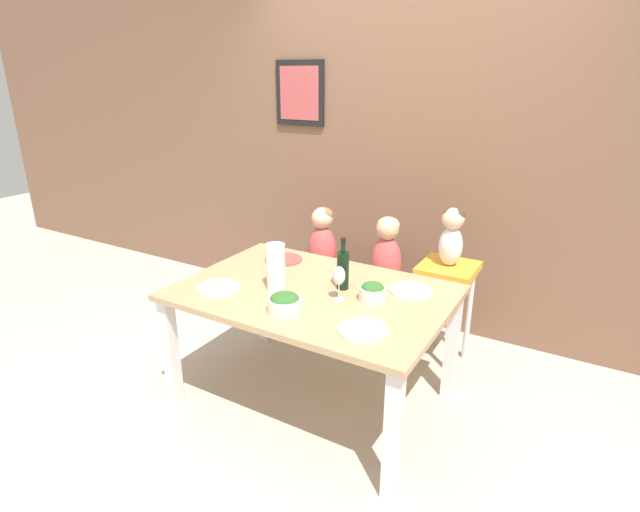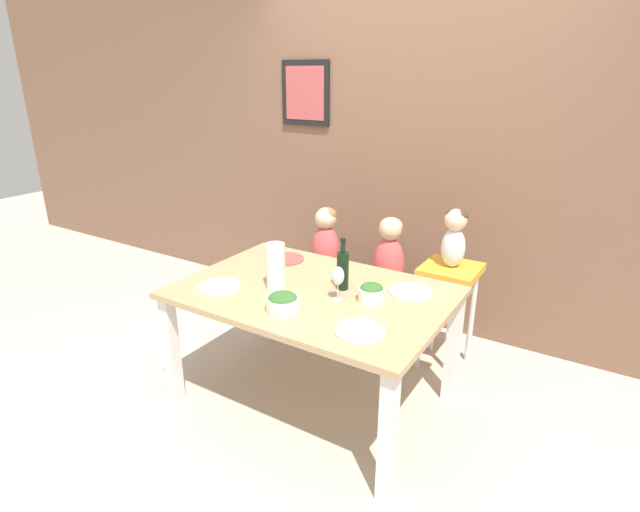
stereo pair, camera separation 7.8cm
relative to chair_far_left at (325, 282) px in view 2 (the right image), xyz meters
name	(u,v)px [view 2 (the right image)]	position (x,y,z in m)	size (l,w,h in m)	color
ground_plane	(313,399)	(0.41, -0.81, -0.40)	(14.00, 14.00, 0.00)	#BCB2A3
wall_back	(410,150)	(0.41, 0.52, 0.95)	(10.00, 0.09, 2.70)	brown
dining_table	(313,305)	(0.41, -0.81, 0.24)	(1.50, 1.03, 0.73)	tan
chair_far_left	(325,282)	(0.00, 0.00, 0.00)	(0.41, 0.43, 0.47)	silver
chair_far_center	(387,297)	(0.51, 0.00, 0.00)	(0.41, 0.43, 0.47)	silver
chair_right_highchair	(449,288)	(0.94, 0.00, 0.17)	(0.35, 0.37, 0.72)	silver
person_child_left	(326,240)	(0.00, 0.00, 0.33)	(0.21, 0.19, 0.51)	#C64C4C
person_child_center	(389,253)	(0.51, 0.00, 0.33)	(0.21, 0.19, 0.51)	#C64C4C
person_baby_right	(455,234)	(0.94, 0.00, 0.54)	(0.15, 0.15, 0.38)	silver
wine_bottle	(343,269)	(0.54, -0.71, 0.45)	(0.07, 0.07, 0.30)	black
paper_towel_roll	(276,266)	(0.22, -0.90, 0.47)	(0.11, 0.11, 0.26)	white
wine_glass_near	(338,277)	(0.60, -0.85, 0.47)	(0.07, 0.07, 0.19)	white
salad_bowl_large	(283,302)	(0.42, -1.11, 0.38)	(0.18, 0.18, 0.10)	white
salad_bowl_small	(372,292)	(0.75, -0.76, 0.38)	(0.15, 0.15, 0.10)	white
dinner_plate_front_left	(219,286)	(-0.06, -1.06, 0.34)	(0.24, 0.24, 0.01)	silver
dinner_plate_back_left	(285,259)	(0.00, -0.50, 0.34)	(0.24, 0.24, 0.01)	#D14C47
dinner_plate_back_right	(411,292)	(0.89, -0.55, 0.34)	(0.24, 0.24, 0.01)	silver
dinner_plate_front_right	(360,331)	(0.86, -1.10, 0.34)	(0.24, 0.24, 0.01)	silver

